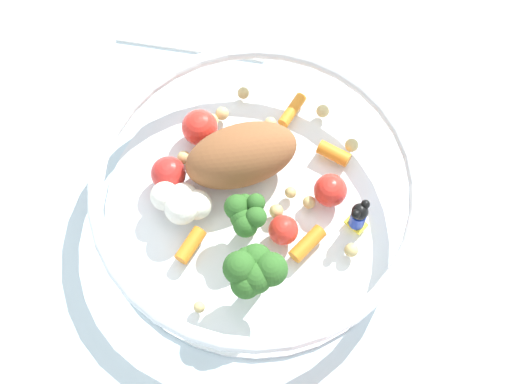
# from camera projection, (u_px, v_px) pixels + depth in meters

# --- Properties ---
(ground_plane) EXTENTS (2.40, 2.40, 0.00)m
(ground_plane) POSITION_uv_depth(u_px,v_px,m) (260.00, 209.00, 0.63)
(ground_plane) COLOR silver
(food_container) EXTENTS (0.26, 0.26, 0.07)m
(food_container) POSITION_uv_depth(u_px,v_px,m) (252.00, 190.00, 0.60)
(food_container) COLOR white
(food_container) RESTS_ON ground_plane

